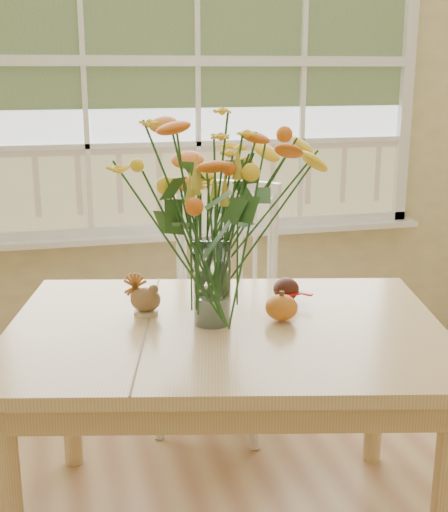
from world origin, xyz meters
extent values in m
cube|color=#C5B87E|center=(0.00, 2.25, 1.35)|extent=(4.00, 0.02, 2.70)
cube|color=silver|center=(0.00, 2.23, 1.55)|extent=(2.20, 0.00, 1.60)
cube|color=white|center=(0.00, 2.18, 0.69)|extent=(2.42, 0.12, 0.03)
cube|color=tan|center=(-0.22, 0.78, 0.71)|extent=(1.55, 1.26, 0.04)
cube|color=tan|center=(-0.22, 0.78, 0.64)|extent=(1.41, 1.11, 0.10)
cylinder|color=tan|center=(-0.88, 0.52, 0.35)|extent=(0.07, 0.07, 0.69)
cylinder|color=tan|center=(-0.71, 1.30, 0.35)|extent=(0.07, 0.07, 0.69)
cylinder|color=tan|center=(0.27, 0.26, 0.35)|extent=(0.07, 0.07, 0.69)
cylinder|color=tan|center=(0.45, 1.04, 0.35)|extent=(0.07, 0.07, 0.69)
cube|color=white|center=(-0.08, 1.49, 0.49)|extent=(0.63, 0.62, 0.05)
cube|color=white|center=(0.00, 1.65, 0.76)|extent=(0.44, 0.26, 0.54)
cylinder|color=white|center=(-0.33, 1.42, 0.23)|extent=(0.04, 0.04, 0.47)
cylinder|color=white|center=(-0.16, 1.72, 0.23)|extent=(0.04, 0.04, 0.47)
cylinder|color=white|center=(0.00, 1.25, 0.23)|extent=(0.04, 0.04, 0.47)
cylinder|color=white|center=(0.16, 1.55, 0.23)|extent=(0.04, 0.04, 0.47)
cylinder|color=white|center=(-0.25, 0.81, 0.87)|extent=(0.12, 0.12, 0.27)
ellipsoid|color=#C55517|center=(-0.03, 0.77, 0.77)|extent=(0.10, 0.10, 0.08)
cylinder|color=#CCB78C|center=(-0.45, 0.93, 0.74)|extent=(0.08, 0.08, 0.01)
ellipsoid|color=brown|center=(-0.45, 0.93, 0.78)|extent=(0.12, 0.10, 0.08)
ellipsoid|color=#38160F|center=(0.04, 0.95, 0.77)|extent=(0.09, 0.09, 0.08)
camera|label=1|loc=(-0.71, -1.18, 1.51)|focal=48.00mm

